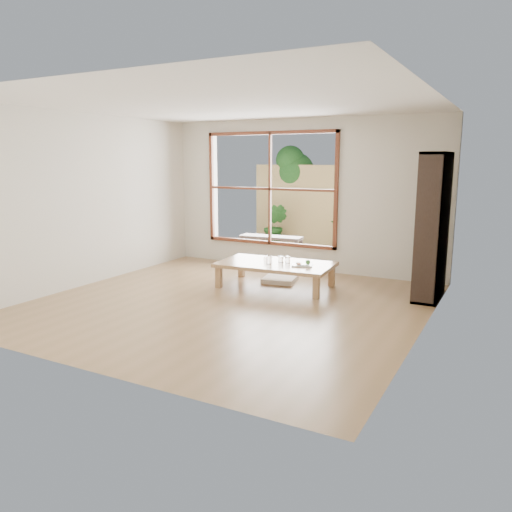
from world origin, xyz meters
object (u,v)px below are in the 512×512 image
Objects in this scene: low_table at (276,266)px; bookshelf at (433,227)px; garden_bench at (271,239)px; food_tray at (303,264)px.

low_table is 0.88× the size of bookshelf.
low_table is 2.32m from bookshelf.
bookshelf is 3.74m from garden_bench.
low_table is at bearing -66.70° from garden_bench.
bookshelf is 1.88m from food_tray.
garden_bench is at bearing 114.09° from low_table.
food_tray is (0.46, -0.01, 0.07)m from low_table.
bookshelf is (2.16, 0.47, 0.68)m from low_table.
food_tray is at bearing -58.12° from garden_bench.
bookshelf is at bearing -3.16° from food_tray.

